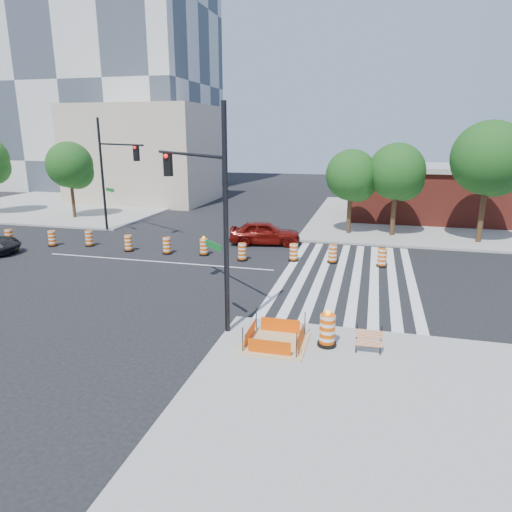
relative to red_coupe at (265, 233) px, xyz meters
name	(u,v)px	position (x,y,z in m)	size (l,w,h in m)	color
ground	(156,262)	(-5.14, -5.72, -0.80)	(120.00, 120.00, 0.00)	black
sidewalk_ne	(444,219)	(12.86, 12.28, -0.72)	(22.00, 22.00, 0.15)	gray
sidewalk_nw	(77,204)	(-23.14, 12.28, -0.72)	(22.00, 22.00, 0.15)	gray
crosswalk_east	(348,276)	(5.81, -5.72, -0.79)	(6.75, 13.50, 0.01)	silver
lane_centerline	(156,261)	(-5.14, -5.72, -0.79)	(14.00, 0.12, 0.01)	silver
excavation_pit	(275,342)	(3.86, -14.72, -0.57)	(2.20, 2.20, 0.90)	tan
tower_nw	(95,9)	(-29.14, 28.28, 21.70)	(28.00, 18.00, 45.00)	silver
brick_storefront	(447,193)	(12.86, 12.28, 1.52)	(16.50, 8.50, 4.60)	maroon
beige_midrise	(144,154)	(-17.14, 16.28, 4.20)	(14.00, 10.00, 10.00)	#C2AD94
red_coupe	(265,233)	(0.00, 0.00, 0.00)	(1.88, 4.67, 1.59)	#600C08
signal_pole_se	(204,196)	(0.71, -12.94, 4.16)	(4.53, 4.31, 8.09)	black
signal_pole_nw	(112,165)	(-11.20, 0.32, 4.19)	(5.30, 3.37, 8.13)	black
pit_drum	(327,331)	(5.62, -14.42, -0.11)	(0.66, 0.66, 1.30)	black
barricade	(369,338)	(7.00, -14.71, -0.08)	(0.87, 0.07, 1.02)	#E65104
tree_north_b	(70,167)	(-18.06, 4.98, 3.60)	(3.85, 3.85, 6.54)	#382314
tree_north_c	(352,178)	(5.28, 4.40, 3.32)	(3.61, 3.61, 6.13)	#382314
tree_north_d	(397,175)	(8.35, 4.45, 3.62)	(3.88, 3.87, 6.59)	#382314
tree_north_e	(489,162)	(13.91, 3.71, 4.60)	(4.73, 4.73, 8.04)	#382314
median_drum_0	(9,237)	(-16.48, -4.32, -0.32)	(0.60, 0.60, 1.02)	black
median_drum_1	(52,239)	(-13.43, -3.96, -0.32)	(0.60, 0.60, 1.02)	black
median_drum_2	(89,239)	(-11.07, -3.36, -0.32)	(0.60, 0.60, 1.02)	black
median_drum_3	(129,244)	(-7.88, -3.92, -0.32)	(0.60, 0.60, 1.02)	black
median_drum_4	(167,246)	(-5.26, -3.93, -0.32)	(0.60, 0.60, 1.02)	black
median_drum_5	(204,247)	(-2.94, -3.65, -0.31)	(0.60, 0.60, 1.18)	black
median_drum_6	(242,253)	(-0.34, -4.24, -0.32)	(0.60, 0.60, 1.02)	black
median_drum_7	(294,253)	(2.57, -3.59, -0.32)	(0.60, 0.60, 1.02)	black
median_drum_8	(333,255)	(4.80, -3.43, -0.32)	(0.60, 0.60, 1.02)	black
median_drum_9	(382,258)	(7.54, -3.54, -0.32)	(0.60, 0.60, 1.02)	black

